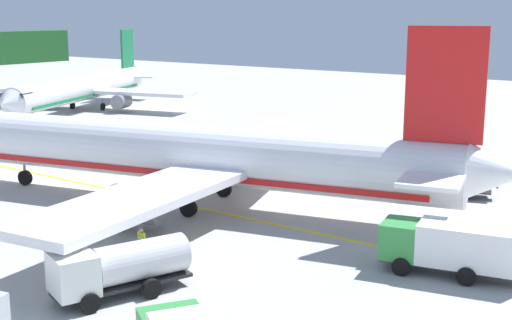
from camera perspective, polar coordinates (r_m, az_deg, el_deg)
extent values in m
cylinder|color=white|center=(46.25, -5.75, 0.58)|extent=(11.98, 35.91, 3.80)
cone|color=white|center=(40.80, 19.23, -1.00)|extent=(3.88, 3.86, 3.23)
cube|color=white|center=(37.75, -9.67, -3.17)|extent=(16.48, 6.80, 0.50)
cylinder|color=slate|center=(41.23, -9.70, -3.60)|extent=(2.88, 3.62, 2.20)
cube|color=white|center=(53.67, 0.80, 1.50)|extent=(16.69, 9.82, 0.50)
cylinder|color=slate|center=(52.14, -2.17, -0.16)|extent=(2.88, 3.62, 2.20)
cube|color=red|center=(40.34, 15.28, 5.96)|extent=(1.36, 4.36, 6.50)
cube|color=white|center=(41.08, 14.92, -0.64)|extent=(10.86, 5.51, 0.24)
cube|color=red|center=(46.47, -5.73, -0.68)|extent=(10.97, 32.36, 0.36)
cylinder|color=black|center=(54.62, -18.42, -1.38)|extent=(0.59, 1.15, 1.10)
cylinder|color=gray|center=(54.45, -18.47, -0.57)|extent=(0.20, 0.20, 0.50)
cylinder|color=black|center=(44.03, -5.57, -3.95)|extent=(0.59, 1.15, 1.10)
cylinder|color=gray|center=(43.82, -5.59, -2.94)|extent=(0.20, 0.20, 0.50)
cylinder|color=black|center=(48.50, -2.66, -2.41)|extent=(0.59, 1.15, 1.10)
cylinder|color=gray|center=(48.31, -2.67, -1.49)|extent=(0.20, 0.20, 0.50)
cylinder|color=silver|center=(93.98, -14.10, 5.75)|extent=(29.98, 14.28, 3.26)
cone|color=silver|center=(80.02, -19.76, 4.38)|extent=(3.05, 3.64, 3.10)
cone|color=silver|center=(108.92, -9.85, 6.92)|extent=(3.57, 3.58, 2.77)
cube|color=#192333|center=(81.49, -19.05, 5.08)|extent=(2.93, 3.33, 0.52)
cube|color=silver|center=(92.09, -9.26, 5.47)|extent=(7.60, 14.34, 0.43)
cylinder|color=slate|center=(91.80, -10.98, 4.74)|extent=(3.25, 2.76, 1.89)
cube|color=silver|center=(99.48, -17.59, 5.55)|extent=(9.97, 14.10, 0.43)
cylinder|color=slate|center=(97.05, -16.86, 4.83)|extent=(3.25, 2.76, 1.89)
cube|color=#19723F|center=(106.24, -10.52, 8.98)|extent=(3.63, 1.66, 5.58)
cube|color=silver|center=(106.52, -10.44, 6.79)|extent=(5.81, 9.32, 0.21)
cube|color=#19723F|center=(94.07, -14.07, 5.21)|extent=(27.04, 13.00, 0.31)
cylinder|color=black|center=(84.27, -17.83, 3.12)|extent=(0.99, 0.62, 0.94)
cylinder|color=gray|center=(84.17, -17.86, 3.58)|extent=(0.17, 0.17, 0.43)
cylinder|color=black|center=(94.35, -12.45, 4.30)|extent=(0.99, 0.62, 0.94)
cylinder|color=gray|center=(94.27, -12.47, 4.71)|extent=(0.17, 0.17, 0.43)
cylinder|color=black|center=(96.46, -14.82, 4.35)|extent=(0.99, 0.62, 0.94)
cylinder|color=gray|center=(96.38, -14.84, 4.75)|extent=(0.17, 0.17, 0.43)
cube|color=#2659A5|center=(50.52, 13.30, -1.03)|extent=(2.67, 2.42, 1.80)
cube|color=#192333|center=(50.50, 12.36, -0.58)|extent=(1.77, 0.68, 0.94)
cube|color=#4C4C51|center=(50.61, 16.50, -2.09)|extent=(3.36, 4.45, 0.24)
cube|color=#2D2D33|center=(50.39, 17.02, -1.04)|extent=(2.18, 4.14, 1.74)
cube|color=#262628|center=(50.66, 15.47, -2.25)|extent=(3.33, 5.93, 0.16)
cylinder|color=black|center=(49.67, 13.50, -2.51)|extent=(0.56, 0.94, 0.90)
cylinder|color=black|center=(51.81, 13.66, -1.92)|extent=(0.56, 0.94, 0.90)
cylinder|color=black|center=(49.60, 16.46, -2.69)|extent=(0.56, 0.94, 0.90)
cylinder|color=black|center=(51.74, 16.50, -2.10)|extent=(0.56, 0.94, 0.90)
cube|color=#338C3F|center=(35.74, 11.80, -6.35)|extent=(2.52, 2.21, 1.80)
cube|color=#192333|center=(35.81, 10.50, -5.66)|extent=(1.83, 0.45, 0.94)
cube|color=white|center=(35.20, 17.23, -6.77)|extent=(3.17, 5.32, 1.99)
cube|color=#262628|center=(35.65, 15.68, -8.26)|extent=(2.89, 6.95, 0.16)
cylinder|color=black|center=(35.01, 11.81, -8.56)|extent=(0.46, 0.94, 0.90)
cylinder|color=black|center=(37.04, 12.57, -7.44)|extent=(0.46, 0.94, 0.90)
cylinder|color=black|center=(34.55, 16.88, -9.12)|extent=(0.46, 0.94, 0.90)
cylinder|color=black|center=(36.60, 17.35, -7.95)|extent=(0.46, 0.94, 0.90)
cube|color=#192333|center=(25.79, -7.35, -12.69)|extent=(1.60, 1.06, 0.94)
cube|color=white|center=(31.55, -14.78, -9.00)|extent=(2.46, 2.69, 1.80)
cube|color=#192333|center=(31.19, -16.30, -8.63)|extent=(0.72, 1.76, 0.94)
cylinder|color=silver|center=(32.60, -9.44, -8.06)|extent=(4.69, 3.20, 1.80)
cube|color=#262628|center=(32.63, -10.84, -9.94)|extent=(6.49, 3.67, 0.16)
cylinder|color=black|center=(31.06, -13.47, -11.36)|extent=(0.94, 0.58, 0.90)
cylinder|color=black|center=(32.99, -14.81, -10.02)|extent=(0.94, 0.58, 0.90)
cylinder|color=black|center=(32.04, -8.55, -10.41)|extent=(0.94, 0.58, 0.90)
cylinder|color=black|center=(33.92, -10.15, -9.18)|extent=(0.94, 0.58, 0.90)
cylinder|color=#191E33|center=(41.67, -10.88, -5.19)|extent=(0.14, 0.14, 0.88)
cylinder|color=#191E33|center=(41.84, -10.82, -5.12)|extent=(0.14, 0.14, 0.88)
cube|color=orange|center=(41.54, -10.89, -4.15)|extent=(0.49, 0.42, 0.66)
cube|color=silver|center=(41.53, -10.89, -4.10)|extent=(0.50, 0.43, 0.06)
sphere|color=tan|center=(41.42, -10.92, -3.55)|extent=(0.24, 0.24, 0.24)
cylinder|color=orange|center=(41.28, -10.99, -4.21)|extent=(0.09, 0.09, 0.62)
cylinder|color=orange|center=(41.78, -10.80, -4.00)|extent=(0.09, 0.09, 0.62)
cylinder|color=#191E33|center=(37.11, -9.41, -7.34)|extent=(0.14, 0.14, 0.82)
cylinder|color=#191E33|center=(36.96, -9.28, -7.42)|extent=(0.14, 0.14, 0.82)
cube|color=#CCE519|center=(36.81, -9.38, -6.33)|extent=(0.34, 0.48, 0.61)
cube|color=silver|center=(36.80, -9.38, -6.28)|extent=(0.35, 0.50, 0.06)
sphere|color=tan|center=(36.68, -9.40, -5.70)|extent=(0.22, 0.22, 0.22)
cylinder|color=#CCE519|center=(37.03, -9.58, -6.17)|extent=(0.09, 0.09, 0.58)
cylinder|color=#CCE519|center=(36.57, -9.18, -6.39)|extent=(0.09, 0.09, 0.58)
cylinder|color=#191E33|center=(41.40, -16.87, -5.63)|extent=(0.14, 0.14, 0.86)
cylinder|color=#191E33|center=(41.46, -16.63, -5.59)|extent=(0.14, 0.14, 0.86)
cube|color=orange|center=(41.22, -16.81, -4.62)|extent=(0.49, 0.35, 0.64)
cube|color=silver|center=(41.21, -16.81, -4.57)|extent=(0.50, 0.36, 0.06)
sphere|color=tan|center=(41.10, -16.85, -4.03)|extent=(0.23, 0.23, 0.23)
cylinder|color=orange|center=(41.13, -17.17, -4.63)|extent=(0.09, 0.09, 0.61)
cylinder|color=orange|center=(41.29, -16.46, -4.52)|extent=(0.09, 0.09, 0.61)
cube|color=yellow|center=(43.72, -1.08, -4.75)|extent=(0.30, 60.00, 0.01)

